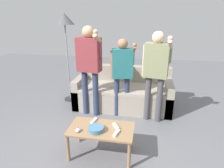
# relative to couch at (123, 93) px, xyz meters

# --- Properties ---
(ground_plane) EXTENTS (12.00, 12.00, 0.00)m
(ground_plane) POSITION_rel_couch_xyz_m (-0.13, -1.39, -0.28)
(ground_plane) COLOR slate
(couch) EXTENTS (1.91, 0.83, 0.79)m
(couch) POSITION_rel_couch_xyz_m (0.00, 0.00, 0.00)
(couch) COLOR #9E9384
(couch) RESTS_ON ground
(coffee_table) EXTENTS (0.85, 0.47, 0.41)m
(coffee_table) POSITION_rel_couch_xyz_m (-0.10, -1.54, 0.06)
(coffee_table) COLOR #997551
(coffee_table) RESTS_ON ground
(snack_bowl) EXTENTS (0.20, 0.20, 0.06)m
(snack_bowl) POSITION_rel_couch_xyz_m (-0.14, -1.62, 0.15)
(snack_bowl) COLOR teal
(snack_bowl) RESTS_ON coffee_table
(game_remote_nunchuk) EXTENTS (0.06, 0.09, 0.05)m
(game_remote_nunchuk) POSITION_rel_couch_xyz_m (-0.37, -1.67, 0.15)
(game_remote_nunchuk) COLOR white
(game_remote_nunchuk) RESTS_ON coffee_table
(floor_lamp) EXTENTS (0.38, 0.38, 1.84)m
(floor_lamp) POSITION_rel_couch_xyz_m (-1.20, 0.10, 1.33)
(floor_lamp) COLOR #2D2D33
(floor_lamp) RESTS_ON ground
(player_left) EXTENTS (0.48, 0.38, 1.63)m
(player_left) POSITION_rel_couch_xyz_m (-0.55, -0.47, 0.74)
(player_left) COLOR #2D3856
(player_left) RESTS_ON ground
(player_center) EXTENTS (0.45, 0.28, 1.43)m
(player_center) POSITION_rel_couch_xyz_m (0.02, -0.40, 0.61)
(player_center) COLOR #2D3856
(player_center) RESTS_ON ground
(player_right) EXTENTS (0.46, 0.38, 1.57)m
(player_right) POSITION_rel_couch_xyz_m (0.59, -0.49, 0.70)
(player_right) COLOR #47474C
(player_right) RESTS_ON ground
(game_remote_wand_near) EXTENTS (0.11, 0.15, 0.03)m
(game_remote_wand_near) POSITION_rel_couch_xyz_m (0.09, -1.49, 0.14)
(game_remote_wand_near) COLOR white
(game_remote_wand_near) RESTS_ON coffee_table
(game_remote_wand_far) EXTENTS (0.07, 0.15, 0.03)m
(game_remote_wand_far) POSITION_rel_couch_xyz_m (0.12, -1.64, 0.14)
(game_remote_wand_far) COLOR white
(game_remote_wand_far) RESTS_ON coffee_table
(game_remote_wand_spare) EXTENTS (0.06, 0.15, 0.03)m
(game_remote_wand_spare) POSITION_rel_couch_xyz_m (-0.23, -1.41, 0.14)
(game_remote_wand_spare) COLOR white
(game_remote_wand_spare) RESTS_ON coffee_table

